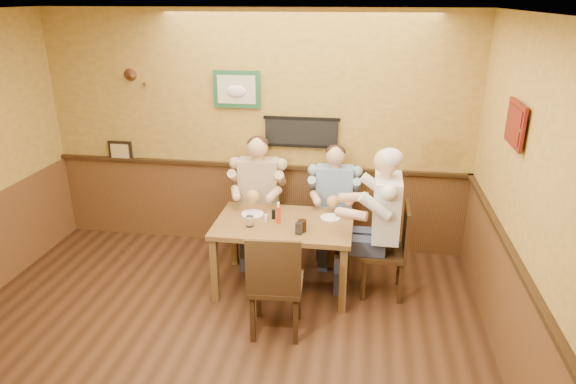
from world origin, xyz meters
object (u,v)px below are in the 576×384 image
chair_right_end (383,250)px  diner_blue_polo (334,208)px  water_glass_left (250,221)px  diner_tan_shirt (259,203)px  chair_near_side (276,281)px  pepper_shaker (274,214)px  hot_sauce_bottle (278,214)px  salt_shaker (266,218)px  diner_white_elder (385,231)px  water_glass_mid (299,228)px  cola_tumbler (302,226)px  chair_back_left (259,219)px  dining_table (284,230)px  chair_back_right (333,222)px

chair_right_end → diner_blue_polo: (-0.56, 0.74, 0.12)m
chair_right_end → diner_blue_polo: bearing=-142.3°
water_glass_left → diner_tan_shirt: bearing=95.6°
chair_near_side → pepper_shaker: chair_near_side is taller
hot_sauce_bottle → salt_shaker: 0.14m
diner_white_elder → water_glass_mid: 0.89m
chair_near_side → diner_white_elder: 1.28m
cola_tumbler → chair_back_left: bearing=125.4°
water_glass_left → water_glass_mid: 0.52m
hot_sauce_bottle → pepper_shaker: bearing=125.5°
diner_tan_shirt → pepper_shaker: size_ratio=13.34×
chair_near_side → diner_white_elder: size_ratio=0.73×
diner_tan_shirt → pepper_shaker: (0.28, -0.61, 0.14)m
water_glass_mid → hot_sauce_bottle: size_ratio=0.57×
diner_tan_shirt → dining_table: bearing=-62.9°
water_glass_left → hot_sauce_bottle: 0.30m
diner_blue_polo → salt_shaker: diner_blue_polo is taller
cola_tumbler → dining_table: bearing=137.9°
water_glass_left → chair_near_side: bearing=-58.6°
chair_near_side → diner_tan_shirt: size_ratio=0.78×
chair_back_right → water_glass_left: bearing=-131.5°
hot_sauce_bottle → chair_near_side: bearing=-81.9°
water_glass_left → diner_blue_polo: bearing=50.4°
chair_back_left → chair_near_side: size_ratio=0.90×
hot_sauce_bottle → water_glass_mid: bearing=-42.7°
chair_back_left → diner_tan_shirt: 0.20m
chair_right_end → hot_sauce_bottle: (-1.07, -0.07, 0.36)m
diner_blue_polo → hot_sauce_bottle: diner_blue_polo is taller
chair_back_right → diner_white_elder: size_ratio=0.61×
diner_white_elder → water_glass_left: 1.36m
chair_back_right → hot_sauce_bottle: (-0.51, -0.81, 0.42)m
chair_right_end → water_glass_left: chair_right_end is taller
chair_back_left → water_glass_left: (0.08, -0.83, 0.35)m
chair_back_left → diner_white_elder: (1.42, -0.64, 0.24)m
chair_right_end → water_glass_left: bearing=-81.0°
chair_near_side → diner_blue_polo: diner_blue_polo is taller
diner_white_elder → salt_shaker: 1.21m
diner_blue_polo → dining_table: bearing=-122.4°
chair_near_side → diner_tan_shirt: bearing=-76.5°
water_glass_mid → salt_shaker: water_glass_mid is taller
chair_back_left → diner_blue_polo: (0.86, 0.11, 0.15)m
chair_near_side → pepper_shaker: bearing=-82.4°
diner_blue_polo → water_glass_mid: diner_blue_polo is taller
chair_near_side → cola_tumbler: 0.67m
chair_right_end → cola_tumbler: (-0.81, -0.23, 0.32)m
diner_tan_shirt → salt_shaker: bearing=-76.4°
pepper_shaker → hot_sauce_bottle: bearing=-54.5°
diner_blue_polo → salt_shaker: (-0.64, -0.81, 0.18)m
diner_blue_polo → cola_tumbler: diner_blue_polo is taller
diner_blue_polo → water_glass_left: size_ratio=10.85×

